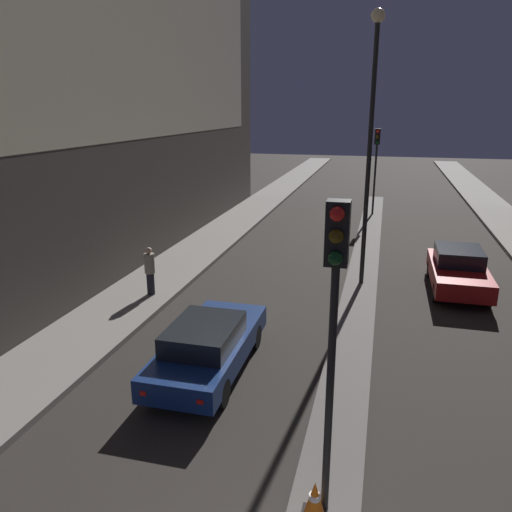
{
  "coord_description": "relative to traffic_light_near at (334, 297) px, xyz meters",
  "views": [
    {
      "loc": [
        0.56,
        -4.0,
        6.35
      ],
      "look_at": [
        -4.31,
        14.94,
        0.5
      ],
      "focal_mm": 35.0,
      "sensor_mm": 36.0,
      "label": 1
    }
  ],
  "objects": [
    {
      "name": "median_strip",
      "position": [
        0.0,
        14.31,
        -3.73
      ],
      "size": [
        1.17,
        31.79,
        0.14
      ],
      "color": "#66605B",
      "rests_on": "ground"
    },
    {
      "name": "traffic_light_near",
      "position": [
        0.0,
        0.0,
        0.0
      ],
      "size": [
        0.32,
        0.42,
        5.02
      ],
      "color": "black",
      "rests_on": "median_strip"
    },
    {
      "name": "traffic_light_mid",
      "position": [
        0.0,
        23.94,
        0.0
      ],
      "size": [
        0.32,
        0.42,
        5.02
      ],
      "color": "black",
      "rests_on": "median_strip"
    },
    {
      "name": "street_lamp",
      "position": [
        0.0,
        11.18,
        2.08
      ],
      "size": [
        0.45,
        0.45,
        9.22
      ],
      "color": "black",
      "rests_on": "median_strip"
    },
    {
      "name": "traffic_cone_near",
      "position": [
        -0.14,
        -0.17,
        -3.35
      ],
      "size": [
        0.41,
        0.41,
        0.63
      ],
      "color": "black",
      "rests_on": "median_strip"
    },
    {
      "name": "car_left_lane",
      "position": [
        -3.36,
        3.93,
        -3.09
      ],
      "size": [
        1.81,
        4.71,
        1.39
      ],
      "color": "navy",
      "rests_on": "ground"
    },
    {
      "name": "car_right_lane",
      "position": [
        3.36,
        11.66,
        -3.05
      ],
      "size": [
        1.85,
        4.3,
        1.49
      ],
      "color": "maroon",
      "rests_on": "ground"
    },
    {
      "name": "pedestrian_on_left_sidewalk",
      "position": [
        -6.95,
        8.1,
        -2.75
      ],
      "size": [
        0.35,
        0.35,
        1.67
      ],
      "color": "black",
      "rests_on": "sidewalk_left"
    }
  ]
}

